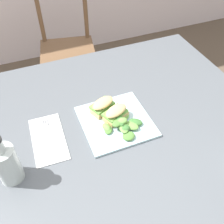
% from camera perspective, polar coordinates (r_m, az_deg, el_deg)
% --- Properties ---
extents(dining_table, '(1.32, 1.04, 0.74)m').
position_cam_1_polar(dining_table, '(1.09, -1.63, -7.23)').
color(dining_table, '#51565B').
rests_on(dining_table, ground).
extents(chair_wooden_far, '(0.47, 0.47, 0.87)m').
position_cam_1_polar(chair_wooden_far, '(2.03, -9.89, 13.73)').
color(chair_wooden_far, brown).
rests_on(chair_wooden_far, ground).
extents(plate_lunch, '(0.26, 0.26, 0.01)m').
position_cam_1_polar(plate_lunch, '(1.02, 0.84, -2.09)').
color(plate_lunch, silver).
rests_on(plate_lunch, dining_table).
extents(sandwich_half_front, '(0.11, 0.09, 0.06)m').
position_cam_1_polar(sandwich_half_front, '(1.00, 0.83, -0.28)').
color(sandwich_half_front, '#DBB270').
rests_on(sandwich_half_front, plate_lunch).
extents(sandwich_half_back, '(0.11, 0.09, 0.06)m').
position_cam_1_polar(sandwich_half_back, '(1.03, -2.04, 1.42)').
color(sandwich_half_back, '#DBB270').
rests_on(sandwich_half_back, plate_lunch).
extents(salad_mixed_greens, '(0.17, 0.15, 0.04)m').
position_cam_1_polar(salad_mixed_greens, '(0.97, 2.63, -2.94)').
color(salad_mixed_greens, '#6B9E47').
rests_on(salad_mixed_greens, plate_lunch).
extents(napkin_folded, '(0.13, 0.24, 0.00)m').
position_cam_1_polar(napkin_folded, '(0.99, -13.92, -5.75)').
color(napkin_folded, white).
rests_on(napkin_folded, dining_table).
extents(fork_on_napkin, '(0.04, 0.19, 0.00)m').
position_cam_1_polar(fork_on_napkin, '(1.00, -14.06, -4.88)').
color(fork_on_napkin, silver).
rests_on(fork_on_napkin, napkin_folded).
extents(bottle_cold_brew, '(0.08, 0.08, 0.20)m').
position_cam_1_polar(bottle_cold_brew, '(0.88, -22.17, -10.82)').
color(bottle_cold_brew, '#472819').
rests_on(bottle_cold_brew, dining_table).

